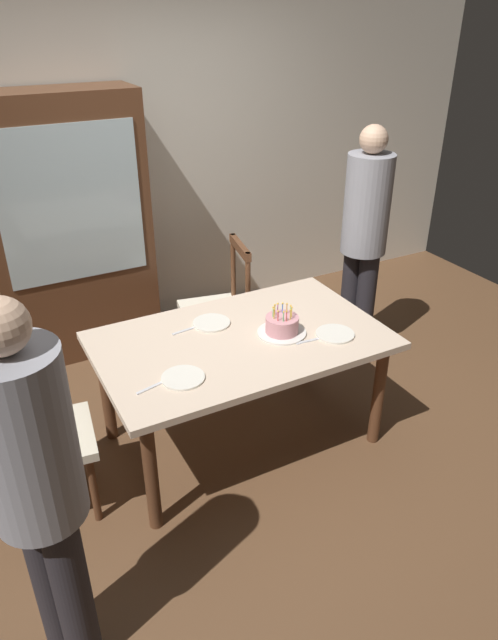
{
  "coord_description": "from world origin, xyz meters",
  "views": [
    {
      "loc": [
        -1.28,
        -2.49,
        2.38
      ],
      "look_at": [
        0.05,
        0.0,
        0.82
      ],
      "focal_mm": 32.41,
      "sensor_mm": 36.0,
      "label": 1
    }
  ],
  "objects_px": {
    "birthday_cake": "(282,326)",
    "plate_near_guest": "(335,334)",
    "plate_near_celebrant": "(183,378)",
    "person_guest": "(364,232)",
    "chair_upholstered": "(27,431)",
    "person_celebrant": "(37,483)",
    "dining_table": "(241,350)",
    "plate_far_side": "(211,323)",
    "china_cabinet": "(70,231)",
    "chair_spindle_back": "(218,311)"
  },
  "relations": [
    {
      "from": "birthday_cake",
      "to": "plate_near_guest",
      "type": "relative_size",
      "value": 1.27
    },
    {
      "from": "plate_near_celebrant",
      "to": "person_guest",
      "type": "xyz_separation_m",
      "value": [
        1.69,
        0.75,
        0.24
      ]
    },
    {
      "from": "chair_upholstered",
      "to": "person_celebrant",
      "type": "relative_size",
      "value": 0.58
    },
    {
      "from": "plate_near_guest",
      "to": "dining_table",
      "type": "bearing_deg",
      "value": 155.22
    },
    {
      "from": "plate_far_side",
      "to": "plate_near_guest",
      "type": "bearing_deg",
      "value": -38.36
    },
    {
      "from": "plate_near_celebrant",
      "to": "china_cabinet",
      "type": "bearing_deg",
      "value": 93.99
    },
    {
      "from": "dining_table",
      "to": "chair_spindle_back",
      "type": "distance_m",
      "value": 0.86
    },
    {
      "from": "plate_near_guest",
      "to": "chair_spindle_back",
      "type": "height_order",
      "value": "chair_spindle_back"
    },
    {
      "from": "dining_table",
      "to": "person_celebrant",
      "type": "xyz_separation_m",
      "value": [
        -1.23,
        -0.86,
        0.29
      ]
    },
    {
      "from": "chair_upholstered",
      "to": "person_celebrant",
      "type": "bearing_deg",
      "value": -92.38
    },
    {
      "from": "plate_far_side",
      "to": "chair_spindle_back",
      "type": "relative_size",
      "value": 0.23
    },
    {
      "from": "china_cabinet",
      "to": "chair_upholstered",
      "type": "bearing_deg",
      "value": -111.74
    },
    {
      "from": "person_guest",
      "to": "chair_upholstered",
      "type": "bearing_deg",
      "value": -167.58
    },
    {
      "from": "plate_far_side",
      "to": "dining_table",
      "type": "bearing_deg",
      "value": -70.15
    },
    {
      "from": "chair_upholstered",
      "to": "china_cabinet",
      "type": "height_order",
      "value": "china_cabinet"
    },
    {
      "from": "person_celebrant",
      "to": "china_cabinet",
      "type": "relative_size",
      "value": 0.86
    },
    {
      "from": "birthday_cake",
      "to": "person_guest",
      "type": "height_order",
      "value": "person_guest"
    },
    {
      "from": "chair_upholstered",
      "to": "plate_near_celebrant",
      "type": "bearing_deg",
      "value": -15.48
    },
    {
      "from": "person_guest",
      "to": "person_celebrant",
      "type": "bearing_deg",
      "value": -150.85
    },
    {
      "from": "plate_far_side",
      "to": "chair_spindle_back",
      "type": "distance_m",
      "value": 0.72
    },
    {
      "from": "chair_spindle_back",
      "to": "china_cabinet",
      "type": "bearing_deg",
      "value": 136.87
    },
    {
      "from": "person_celebrant",
      "to": "china_cabinet",
      "type": "xyz_separation_m",
      "value": [
        0.66,
        2.42,
        0.02
      ]
    },
    {
      "from": "plate_far_side",
      "to": "chair_spindle_back",
      "type": "xyz_separation_m",
      "value": [
        0.31,
        0.59,
        -0.27
      ]
    },
    {
      "from": "china_cabinet",
      "to": "chair_spindle_back",
      "type": "bearing_deg",
      "value": -43.13
    },
    {
      "from": "plate_near_celebrant",
      "to": "plate_far_side",
      "type": "height_order",
      "value": "same"
    },
    {
      "from": "plate_near_celebrant",
      "to": "plate_near_guest",
      "type": "height_order",
      "value": "same"
    },
    {
      "from": "plate_near_celebrant",
      "to": "chair_upholstered",
      "type": "bearing_deg",
      "value": 164.52
    },
    {
      "from": "plate_far_side",
      "to": "person_guest",
      "type": "distance_m",
      "value": 1.38
    },
    {
      "from": "plate_near_celebrant",
      "to": "chair_spindle_back",
      "type": "bearing_deg",
      "value": 56.95
    },
    {
      "from": "dining_table",
      "to": "person_guest",
      "type": "distance_m",
      "value": 1.39
    },
    {
      "from": "person_celebrant",
      "to": "person_guest",
      "type": "bearing_deg",
      "value": 29.15
    },
    {
      "from": "chair_spindle_back",
      "to": "china_cabinet",
      "type": "distance_m",
      "value": 1.2
    },
    {
      "from": "plate_near_guest",
      "to": "chair_spindle_back",
      "type": "distance_m",
      "value": 1.1
    },
    {
      "from": "plate_far_side",
      "to": "china_cabinet",
      "type": "height_order",
      "value": "china_cabinet"
    },
    {
      "from": "dining_table",
      "to": "chair_spindle_back",
      "type": "height_order",
      "value": "chair_spindle_back"
    },
    {
      "from": "chair_spindle_back",
      "to": "plate_near_guest",
      "type": "bearing_deg",
      "value": -76.17
    },
    {
      "from": "person_celebrant",
      "to": "plate_far_side",
      "type": "bearing_deg",
      "value": 43.28
    },
    {
      "from": "dining_table",
      "to": "china_cabinet",
      "type": "bearing_deg",
      "value": 110.03
    },
    {
      "from": "birthday_cake",
      "to": "person_guest",
      "type": "bearing_deg",
      "value": 30.02
    },
    {
      "from": "plate_near_guest",
      "to": "person_guest",
      "type": "distance_m",
      "value": 1.09
    },
    {
      "from": "dining_table",
      "to": "person_celebrant",
      "type": "distance_m",
      "value": 1.53
    },
    {
      "from": "person_guest",
      "to": "china_cabinet",
      "type": "relative_size",
      "value": 0.89
    },
    {
      "from": "dining_table",
      "to": "chair_spindle_back",
      "type": "xyz_separation_m",
      "value": [
        0.23,
        0.81,
        -0.18
      ]
    },
    {
      "from": "dining_table",
      "to": "chair_upholstered",
      "type": "bearing_deg",
      "value": -179.27
    },
    {
      "from": "chair_upholstered",
      "to": "person_guest",
      "type": "distance_m",
      "value": 2.54
    },
    {
      "from": "china_cabinet",
      "to": "plate_far_side",
      "type": "bearing_deg",
      "value": -69.94
    },
    {
      "from": "dining_table",
      "to": "birthday_cake",
      "type": "distance_m",
      "value": 0.27
    },
    {
      "from": "birthday_cake",
      "to": "chair_upholstered",
      "type": "xyz_separation_m",
      "value": [
        -1.42,
        0.05,
        -0.24
      ]
    },
    {
      "from": "birthday_cake",
      "to": "plate_near_celebrant",
      "type": "height_order",
      "value": "birthday_cake"
    },
    {
      "from": "birthday_cake",
      "to": "china_cabinet",
      "type": "relative_size",
      "value": 0.15
    }
  ]
}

